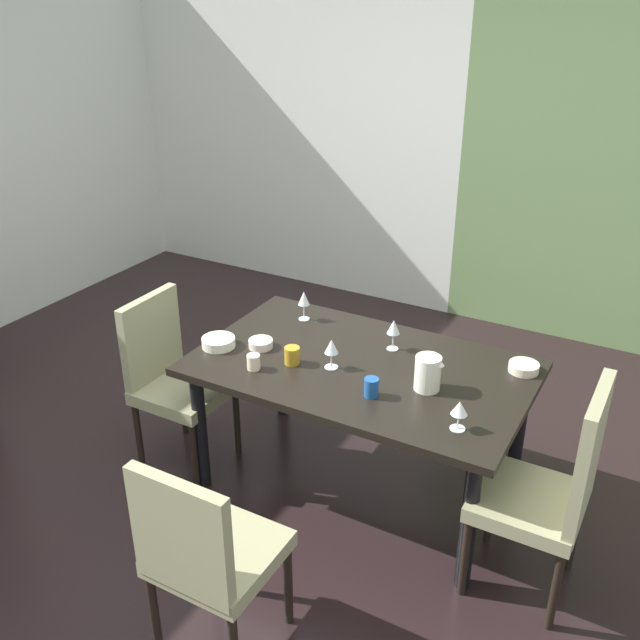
{
  "coord_description": "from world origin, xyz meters",
  "views": [
    {
      "loc": [
        1.81,
        -2.47,
        2.45
      ],
      "look_at": [
        0.2,
        0.42,
        0.85
      ],
      "focal_mm": 40.0,
      "sensor_mm": 36.0,
      "label": 1
    }
  ],
  "objects": [
    {
      "name": "chair_head_near",
      "position": [
        0.46,
        -0.92,
        0.52
      ],
      "size": [
        0.44,
        0.44,
        0.93
      ],
      "color": "gray",
      "rests_on": "ground_plane"
    },
    {
      "name": "cup_south",
      "position": [
        0.07,
        0.0,
        0.77
      ],
      "size": [
        0.06,
        0.06,
        0.08
      ],
      "primitive_type": "cylinder",
      "color": "beige",
      "rests_on": "dining_table"
    },
    {
      "name": "chair_left_near",
      "position": [
        -0.5,
        0.03,
        0.53
      ],
      "size": [
        0.45,
        0.44,
        0.95
      ],
      "rotation": [
        0.0,
        0.0,
        -1.57
      ],
      "color": "gray",
      "rests_on": "ground_plane"
    },
    {
      "name": "pitcher_west",
      "position": [
        0.87,
        0.23,
        0.82
      ],
      "size": [
        0.14,
        0.12,
        0.17
      ],
      "color": "white",
      "rests_on": "dining_table"
    },
    {
      "name": "serving_bowl_near_window",
      "position": [
        -0.22,
        0.1,
        0.76
      ],
      "size": [
        0.17,
        0.17,
        0.05
      ],
      "primitive_type": "cylinder",
      "color": "white",
      "rests_on": "dining_table"
    },
    {
      "name": "wine_glass_front",
      "position": [
        0.39,
        0.19,
        0.84
      ],
      "size": [
        0.07,
        0.07,
        0.15
      ],
      "color": "silver",
      "rests_on": "dining_table"
    },
    {
      "name": "ground_plane",
      "position": [
        0.0,
        0.0,
        -0.01
      ],
      "size": [
        5.69,
        5.33,
        0.02
      ],
      "primitive_type": "cube",
      "color": "black"
    },
    {
      "name": "serving_bowl_rear",
      "position": [
        1.21,
        0.61,
        0.75
      ],
      "size": [
        0.15,
        0.15,
        0.04
      ],
      "primitive_type": "cylinder",
      "color": "beige",
      "rests_on": "dining_table"
    },
    {
      "name": "chair_right_near",
      "position": [
        1.51,
        0.03,
        0.56
      ],
      "size": [
        0.44,
        0.44,
        1.04
      ],
      "rotation": [
        0.0,
        0.0,
        1.57
      ],
      "color": "gray",
      "rests_on": "ground_plane"
    },
    {
      "name": "wine_glass_corner",
      "position": [
        1.1,
        -0.01,
        0.83
      ],
      "size": [
        0.07,
        0.07,
        0.14
      ],
      "color": "silver",
      "rests_on": "dining_table"
    },
    {
      "name": "cup_left",
      "position": [
        0.67,
        0.05,
        0.78
      ],
      "size": [
        0.07,
        0.07,
        0.09
      ],
      "primitive_type": "cylinder",
      "color": "#1A4B92",
      "rests_on": "dining_table"
    },
    {
      "name": "dining_table",
      "position": [
        0.5,
        0.29,
        0.65
      ],
      "size": [
        1.63,
        1.0,
        0.73
      ],
      "color": "black",
      "rests_on": "ground_plane"
    },
    {
      "name": "cup_right",
      "position": [
        0.2,
        0.14,
        0.78
      ],
      "size": [
        0.08,
        0.08,
        0.09
      ],
      "primitive_type": "cylinder",
      "color": "#AF821F",
      "rests_on": "dining_table"
    },
    {
      "name": "wine_glass_near_shelf",
      "position": [
        -0.0,
        0.6,
        0.85
      ],
      "size": [
        0.06,
        0.06,
        0.17
      ],
      "color": "silver",
      "rests_on": "dining_table"
    },
    {
      "name": "wine_glass_east",
      "position": [
        0.57,
        0.51,
        0.85
      ],
      "size": [
        0.07,
        0.07,
        0.16
      ],
      "color": "silver",
      "rests_on": "dining_table"
    },
    {
      "name": "back_panel_interior",
      "position": [
        -1.33,
        2.62,
        1.36
      ],
      "size": [
        3.02,
        0.1,
        2.72
      ],
      "primitive_type": "cube",
      "color": "silver",
      "rests_on": "ground_plane"
    },
    {
      "name": "serving_bowl_center",
      "position": [
        -0.03,
        0.2,
        0.75
      ],
      "size": [
        0.12,
        0.12,
        0.04
      ],
      "primitive_type": "cylinder",
      "color": "silver",
      "rests_on": "dining_table"
    }
  ]
}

